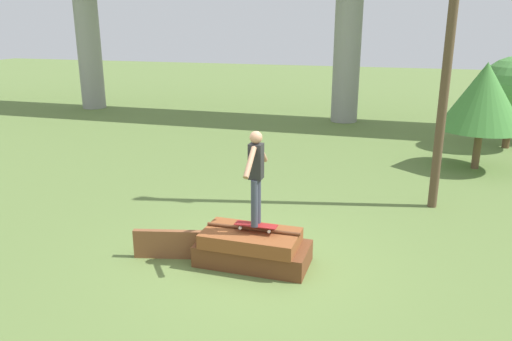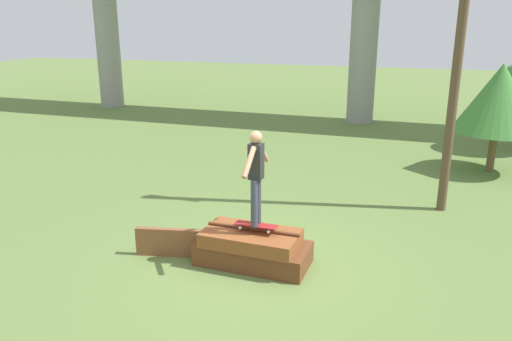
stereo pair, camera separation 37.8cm
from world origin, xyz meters
TOP-DOWN VIEW (x-y plane):
  - ground_plane at (0.00, 0.00)m, footprint 80.00×80.00m
  - scrap_pile at (-0.01, -0.02)m, footprint 1.95×1.01m
  - scrap_plank_loose at (-1.46, -0.21)m, footprint 1.34×0.41m
  - skateboard at (0.07, -0.06)m, footprint 0.73×0.21m
  - skater at (0.07, -0.06)m, footprint 0.22×1.14m
  - utility_pole at (3.14, 3.82)m, footprint 1.30×0.20m
  - tree_behind_left at (4.47, 7.42)m, footprint 2.33×2.33m

SIDE VIEW (x-z plane):
  - ground_plane at x=0.00m, z-range 0.00..0.00m
  - scrap_plank_loose at x=-1.46m, z-range 0.00..0.53m
  - scrap_pile at x=-0.01m, z-range -0.04..0.63m
  - skateboard at x=0.07m, z-range 0.71..0.79m
  - skater at x=0.07m, z-range 0.89..2.51m
  - tree_behind_left at x=4.47m, z-range 0.56..3.57m
  - utility_pole at x=3.14m, z-range 0.13..8.72m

